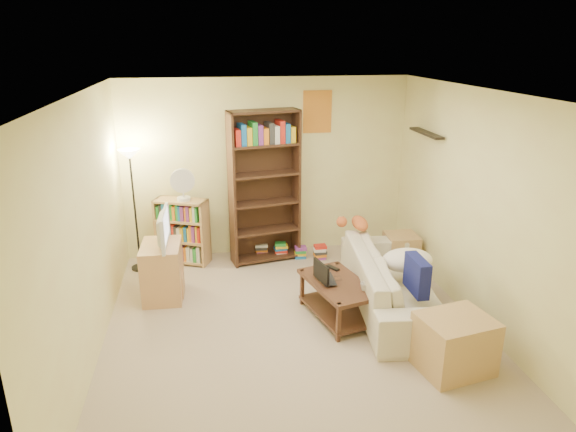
{
  "coord_description": "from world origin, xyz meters",
  "views": [
    {
      "loc": [
        -0.87,
        -4.78,
        2.96
      ],
      "look_at": [
        0.05,
        0.71,
        1.05
      ],
      "focal_mm": 32.0,
      "sensor_mm": 36.0,
      "label": 1
    }
  ],
  "objects": [
    {
      "name": "room",
      "position": [
        0.0,
        0.01,
        1.62
      ],
      "size": [
        4.5,
        4.54,
        2.52
      ],
      "color": "tan",
      "rests_on": "ground"
    },
    {
      "name": "sofa",
      "position": [
        1.22,
        0.31,
        0.32
      ],
      "size": [
        2.4,
        1.33,
        0.65
      ],
      "primitive_type": "imported",
      "rotation": [
        0.0,
        0.0,
        1.47
      ],
      "color": "beige",
      "rests_on": "ground"
    },
    {
      "name": "navy_pillow",
      "position": [
        1.28,
        -0.18,
        0.62
      ],
      "size": [
        0.13,
        0.43,
        0.38
      ],
      "primitive_type": "cube",
      "rotation": [
        0.0,
        0.0,
        1.57
      ],
      "color": "navy",
      "rests_on": "sofa"
    },
    {
      "name": "cream_blanket",
      "position": [
        1.39,
        0.35,
        0.56
      ],
      "size": [
        0.6,
        0.43,
        0.26
      ],
      "primitive_type": "ellipsoid",
      "color": "white",
      "rests_on": "sofa"
    },
    {
      "name": "tabby_cat",
      "position": [
        1.03,
        1.19,
        0.74
      ],
      "size": [
        0.51,
        0.22,
        0.18
      ],
      "color": "#C45A29",
      "rests_on": "sofa"
    },
    {
      "name": "coffee_table",
      "position": [
        0.52,
        0.16,
        0.29
      ],
      "size": [
        0.78,
        1.09,
        0.44
      ],
      "rotation": [
        0.0,
        0.0,
        0.25
      ],
      "color": "#4A2A1C",
      "rests_on": "ground"
    },
    {
      "name": "laptop",
      "position": [
        0.46,
        0.21,
        0.45
      ],
      "size": [
        0.36,
        0.24,
        0.03
      ],
      "primitive_type": "imported",
      "rotation": [
        0.0,
        0.0,
        1.54
      ],
      "color": "black",
      "rests_on": "coffee_table"
    },
    {
      "name": "laptop_screen",
      "position": [
        0.33,
        0.17,
        0.57
      ],
      "size": [
        0.09,
        0.32,
        0.22
      ],
      "primitive_type": "cube",
      "rotation": [
        0.0,
        0.0,
        0.25
      ],
      "color": "white",
      "rests_on": "laptop"
    },
    {
      "name": "mug",
      "position": [
        0.74,
        -0.07,
        0.48
      ],
      "size": [
        0.17,
        0.17,
        0.08
      ],
      "primitive_type": "imported",
      "rotation": [
        0.0,
        0.0,
        0.63
      ],
      "color": "silver",
      "rests_on": "coffee_table"
    },
    {
      "name": "tv_remote",
      "position": [
        0.55,
        0.51,
        0.45
      ],
      "size": [
        0.14,
        0.18,
        0.02
      ],
      "primitive_type": "cube",
      "rotation": [
        0.0,
        0.0,
        0.55
      ],
      "color": "black",
      "rests_on": "coffee_table"
    },
    {
      "name": "tv_stand",
      "position": [
        -1.43,
        0.99,
        0.34
      ],
      "size": [
        0.47,
        0.65,
        0.68
      ],
      "primitive_type": "cube",
      "rotation": [
        0.0,
        0.0,
        -0.03
      ],
      "color": "tan",
      "rests_on": "ground"
    },
    {
      "name": "television",
      "position": [
        -1.43,
        0.99,
        0.88
      ],
      "size": [
        0.72,
        0.14,
        0.41
      ],
      "primitive_type": "imported",
      "rotation": [
        0.0,
        0.0,
        1.54
      ],
      "color": "black",
      "rests_on": "tv_stand"
    },
    {
      "name": "tall_bookshelf",
      "position": [
        -0.07,
        1.89,
        1.11
      ],
      "size": [
        0.99,
        0.49,
        2.11
      ],
      "rotation": [
        0.0,
        0.0,
        0.19
      ],
      "color": "#45281A",
      "rests_on": "ground"
    },
    {
      "name": "short_bookshelf",
      "position": [
        -1.21,
        2.0,
        0.46
      ],
      "size": [
        0.77,
        0.54,
        0.92
      ],
      "rotation": [
        0.0,
        0.0,
        -0.4
      ],
      "color": "tan",
      "rests_on": "ground"
    },
    {
      "name": "desk_fan",
      "position": [
        -1.16,
        1.95,
        1.15
      ],
      "size": [
        0.33,
        0.18,
        0.44
      ],
      "color": "silver",
      "rests_on": "short_bookshelf"
    },
    {
      "name": "floor_lamp",
      "position": [
        -1.8,
        1.88,
        1.32
      ],
      "size": [
        0.28,
        0.28,
        1.65
      ],
      "color": "black",
      "rests_on": "ground"
    },
    {
      "name": "side_table",
      "position": [
        1.71,
        1.33,
        0.24
      ],
      "size": [
        0.43,
        0.43,
        0.48
      ],
      "primitive_type": "cube",
      "rotation": [
        0.0,
        0.0,
        -0.03
      ],
      "color": "tan",
      "rests_on": "ground"
    },
    {
      "name": "end_cabinet",
      "position": [
        1.35,
        -0.94,
        0.27
      ],
      "size": [
        0.73,
        0.65,
        0.54
      ],
      "primitive_type": "cube",
      "rotation": [
        0.0,
        0.0,
        0.19
      ],
      "color": "tan",
      "rests_on": "ground"
    },
    {
      "name": "book_stacks",
      "position": [
        0.18,
        1.94,
        0.1
      ],
      "size": [
        1.26,
        0.45,
        0.22
      ],
      "color": "red",
      "rests_on": "ground"
    }
  ]
}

